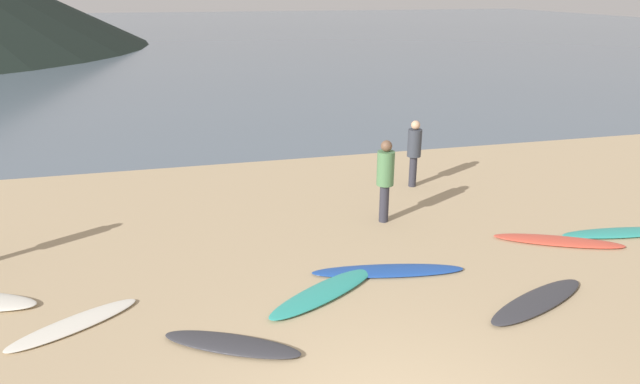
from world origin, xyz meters
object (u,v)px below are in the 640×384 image
at_px(surfboard_3, 232,344).
at_px(person_0, 414,148).
at_px(surfboard_2, 74,324).
at_px(surfboard_4, 325,292).
at_px(person_2, 385,175).
at_px(surfboard_7, 558,241).
at_px(surfboard_8, 620,233).
at_px(surfboard_6, 538,301).
at_px(surfboard_5, 388,271).

distance_m(surfboard_3, person_0, 7.55).
height_order(surfboard_2, surfboard_4, surfboard_4).
relative_size(surfboard_2, person_2, 1.09).
bearing_deg(surfboard_7, person_2, 173.41).
bearing_deg(surfboard_8, surfboard_6, -141.74).
height_order(surfboard_4, surfboard_6, same).
relative_size(surfboard_3, surfboard_5, 0.75).
relative_size(surfboard_8, person_2, 1.38).
xyz_separation_m(surfboard_5, surfboard_8, (5.07, 0.37, 0.00)).
relative_size(surfboard_2, surfboard_3, 0.97).
bearing_deg(surfboard_2, surfboard_6, -39.79).
xyz_separation_m(surfboard_2, surfboard_6, (6.95, -1.10, 0.01)).
height_order(surfboard_2, surfboard_8, surfboard_8).
height_order(surfboard_4, surfboard_5, surfboard_4).
xyz_separation_m(surfboard_3, surfboard_5, (2.85, 1.50, -0.01)).
bearing_deg(surfboard_7, surfboard_8, 26.59).
relative_size(surfboard_3, surfboard_8, 0.82).
xyz_separation_m(surfboard_4, person_0, (3.41, 4.52, 0.93)).
distance_m(surfboard_5, person_0, 4.72).
xyz_separation_m(surfboard_3, surfboard_4, (1.59, 1.06, -0.00)).
distance_m(surfboard_5, surfboard_7, 3.65).
relative_size(surfboard_3, person_0, 1.20).
xyz_separation_m(surfboard_2, surfboard_8, (10.10, 0.79, 0.01)).
bearing_deg(surfboard_5, surfboard_2, -164.92).
relative_size(surfboard_6, person_0, 1.33).
bearing_deg(person_0, surfboard_8, 45.25).
xyz_separation_m(surfboard_6, surfboard_8, (3.15, 1.89, -0.01)).
xyz_separation_m(surfboard_6, person_2, (-1.21, 3.68, 0.99)).
relative_size(surfboard_2, surfboard_5, 0.73).
distance_m(surfboard_2, surfboard_8, 10.13).
bearing_deg(surfboard_3, surfboard_7, 43.64).
height_order(surfboard_5, person_2, person_2).
height_order(surfboard_6, person_0, person_0).
distance_m(surfboard_2, person_0, 8.54).
bearing_deg(person_2, surfboard_2, 92.96).
xyz_separation_m(surfboard_2, surfboard_7, (8.67, 0.76, 0.00)).
height_order(surfboard_8, person_0, person_0).
bearing_deg(surfboard_6, surfboard_3, 157.18).
distance_m(surfboard_2, surfboard_7, 8.70).
distance_m(surfboard_3, person_2, 5.19).
height_order(surfboard_6, surfboard_8, surfboard_6).
bearing_deg(surfboard_2, surfboard_8, -26.31).
height_order(surfboard_2, surfboard_3, surfboard_3).
height_order(surfboard_3, surfboard_6, surfboard_3).
bearing_deg(surfboard_3, person_0, 75.92).
bearing_deg(surfboard_4, surfboard_5, -11.38).
xyz_separation_m(surfboard_8, person_0, (-2.90, 3.71, 0.94)).
xyz_separation_m(surfboard_5, person_0, (2.16, 4.08, 0.94)).
bearing_deg(surfboard_6, surfboard_5, 119.03).
bearing_deg(surfboard_3, surfboard_5, 55.54).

